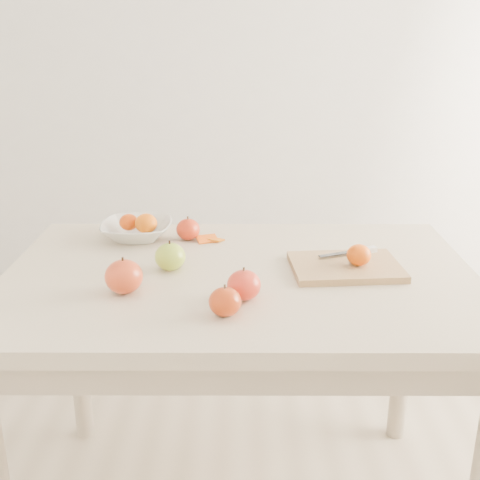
{
  "coord_description": "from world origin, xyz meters",
  "views": [
    {
      "loc": [
        0.0,
        -1.41,
        1.34
      ],
      "look_at": [
        0.0,
        0.05,
        0.82
      ],
      "focal_mm": 45.0,
      "sensor_mm": 36.0,
      "label": 1
    }
  ],
  "objects": [
    {
      "name": "apple_red_b",
      "position": [
        -0.27,
        -0.12,
        0.79
      ],
      "size": [
        0.09,
        0.09,
        0.08
      ],
      "primitive_type": "ellipsoid",
      "color": "#A6070E",
      "rests_on": "table"
    },
    {
      "name": "board_tangerine",
      "position": [
        0.3,
        0.01,
        0.8
      ],
      "size": [
        0.06,
        0.06,
        0.05
      ],
      "primitive_type": "ellipsoid",
      "color": "#DC4F07",
      "rests_on": "cutting_board"
    },
    {
      "name": "bowl_tangerine_far",
      "position": [
        -0.27,
        0.25,
        0.8
      ],
      "size": [
        0.06,
        0.06,
        0.06
      ],
      "primitive_type": "ellipsoid",
      "color": "#E95D08",
      "rests_on": "fruit_bowl"
    },
    {
      "name": "orange_peel_a",
      "position": [
        -0.1,
        0.24,
        0.75
      ],
      "size": [
        0.07,
        0.06,
        0.01
      ],
      "primitive_type": "cube",
      "rotation": [
        0.21,
        0.0,
        0.33
      ],
      "color": "#E45C10",
      "rests_on": "table"
    },
    {
      "name": "fruit_bowl",
      "position": [
        -0.3,
        0.26,
        0.78
      ],
      "size": [
        0.21,
        0.21,
        0.05
      ],
      "primitive_type": "imported",
      "color": "silver",
      "rests_on": "table"
    },
    {
      "name": "apple_red_e",
      "position": [
        0.01,
        -0.16,
        0.79
      ],
      "size": [
        0.08,
        0.08,
        0.07
      ],
      "primitive_type": "ellipsoid",
      "color": "#9D0612",
      "rests_on": "table"
    },
    {
      "name": "paring_knife",
      "position": [
        0.32,
        0.09,
        0.78
      ],
      "size": [
        0.17,
        0.08,
        0.01
      ],
      "color": "white",
      "rests_on": "cutting_board"
    },
    {
      "name": "table",
      "position": [
        0.0,
        0.0,
        0.65
      ],
      "size": [
        1.2,
        0.8,
        0.75
      ],
      "color": "beige",
      "rests_on": "ground"
    },
    {
      "name": "apple_red_a",
      "position": [
        -0.15,
        0.25,
        0.78
      ],
      "size": [
        0.07,
        0.07,
        0.06
      ],
      "primitive_type": "ellipsoid",
      "color": "maroon",
      "rests_on": "table"
    },
    {
      "name": "apple_red_c",
      "position": [
        -0.03,
        -0.24,
        0.78
      ],
      "size": [
        0.07,
        0.07,
        0.06
      ],
      "primitive_type": "ellipsoid",
      "color": "maroon",
      "rests_on": "table"
    },
    {
      "name": "bowl_tangerine_near",
      "position": [
        -0.33,
        0.27,
        0.8
      ],
      "size": [
        0.06,
        0.06,
        0.05
      ],
      "primitive_type": "ellipsoid",
      "color": "#DA5207",
      "rests_on": "fruit_bowl"
    },
    {
      "name": "orange_peel_b",
      "position": [
        -0.07,
        0.24,
        0.75
      ],
      "size": [
        0.06,
        0.05,
        0.01
      ],
      "primitive_type": "cube",
      "rotation": [
        -0.14,
        0.0,
        -0.54
      ],
      "color": "orange",
      "rests_on": "table"
    },
    {
      "name": "cutting_board",
      "position": [
        0.27,
        0.02,
        0.76
      ],
      "size": [
        0.29,
        0.22,
        0.02
      ],
      "primitive_type": "cube",
      "rotation": [
        0.0,
        0.0,
        0.08
      ],
      "color": "tan",
      "rests_on": "table"
    },
    {
      "name": "apple_green",
      "position": [
        -0.18,
        0.02,
        0.79
      ],
      "size": [
        0.08,
        0.08,
        0.07
      ],
      "primitive_type": "ellipsoid",
      "color": "#73A120",
      "rests_on": "table"
    }
  ]
}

